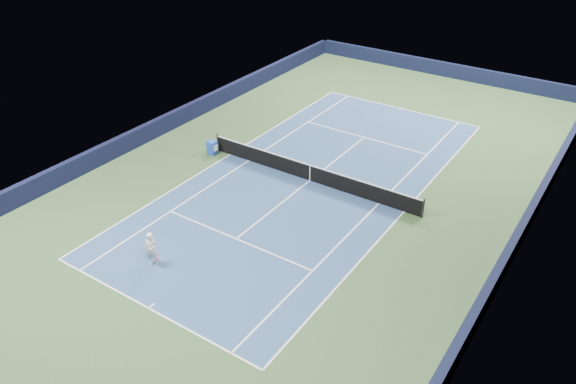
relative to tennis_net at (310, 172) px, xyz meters
The scene contains 19 objects.
ground 0.50m from the tennis_net, ahead, with size 40.00×40.00×0.00m, color #2E4A28.
wall_far 19.83m from the tennis_net, 90.00° to the left, with size 22.00×0.35×1.10m, color black.
wall_right 10.83m from the tennis_net, ahead, with size 0.35×40.00×1.10m, color black.
wall_left 10.83m from the tennis_net, behind, with size 0.35×40.00×1.10m, color black.
court_surface 0.50m from the tennis_net, ahead, with size 10.97×23.77×0.01m, color navy.
baseline_far 11.90m from the tennis_net, 90.00° to the left, with size 10.97×0.08×0.00m, color white.
baseline_near 11.90m from the tennis_net, 90.00° to the right, with size 10.97×0.08×0.00m, color white.
sideline_doubles_right 5.51m from the tennis_net, ahead, with size 0.08×23.77×0.00m, color white.
sideline_doubles_left 5.51m from the tennis_net, behind, with size 0.08×23.77×0.00m, color white.
sideline_singles_right 4.14m from the tennis_net, ahead, with size 0.08×23.77×0.00m, color white.
sideline_singles_left 4.14m from the tennis_net, behind, with size 0.08×23.77×0.00m, color white.
service_line_far 6.42m from the tennis_net, 90.00° to the left, with size 8.23×0.08×0.00m, color white.
service_line_near 6.42m from the tennis_net, 90.00° to the right, with size 8.23×0.08×0.00m, color white.
center_service_line 0.50m from the tennis_net, ahead, with size 0.08×12.80×0.00m, color white.
center_mark_far 11.75m from the tennis_net, 90.00° to the left, with size 0.08×0.30×0.00m, color white.
center_mark_near 11.75m from the tennis_net, 90.00° to the right, with size 0.08×0.30×0.00m, color white.
tennis_net is the anchor object (origin of this frame).
sponsor_cube 6.42m from the tennis_net, behind, with size 0.56×0.46×0.80m.
tennis_player 9.99m from the tennis_net, 100.44° to the right, with size 0.80×1.33×2.36m.
Camera 1 is at (13.56, -22.38, 15.24)m, focal length 35.00 mm.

